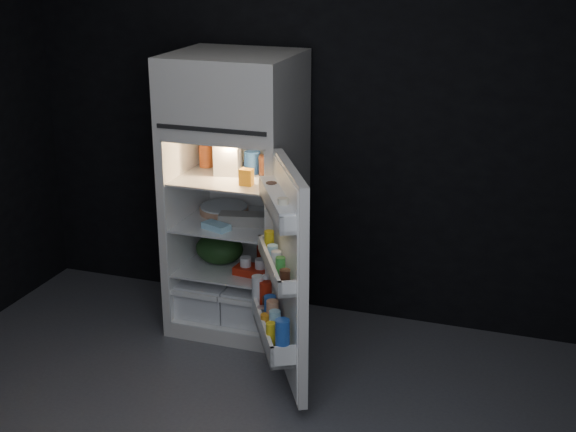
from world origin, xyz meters
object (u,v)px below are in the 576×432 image
at_px(yogurt_tray, 255,271).
at_px(milk_jug, 228,155).
at_px(egg_carton, 244,219).
at_px(refrigerator, 237,184).
at_px(fridge_door, 284,278).

bearing_deg(yogurt_tray, milk_jug, 154.47).
bearing_deg(egg_carton, milk_jug, 139.49).
bearing_deg(egg_carton, yogurt_tray, -51.08).
xyz_separation_m(refrigerator, egg_carton, (0.08, -0.09, -0.19)).
height_order(refrigerator, egg_carton, refrigerator).
xyz_separation_m(fridge_door, egg_carton, (-0.48, 0.61, 0.08)).
distance_m(refrigerator, egg_carton, 0.23).
xyz_separation_m(refrigerator, fridge_door, (0.56, -0.70, -0.28)).
distance_m(refrigerator, milk_jug, 0.20).
distance_m(milk_jug, egg_carton, 0.41).
relative_size(refrigerator, fridge_door, 1.46).
bearing_deg(fridge_door, refrigerator, 128.56).
xyz_separation_m(egg_carton, yogurt_tray, (0.09, -0.07, -0.31)).
height_order(refrigerator, yogurt_tray, refrigerator).
xyz_separation_m(milk_jug, egg_carton, (0.13, -0.07, -0.38)).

